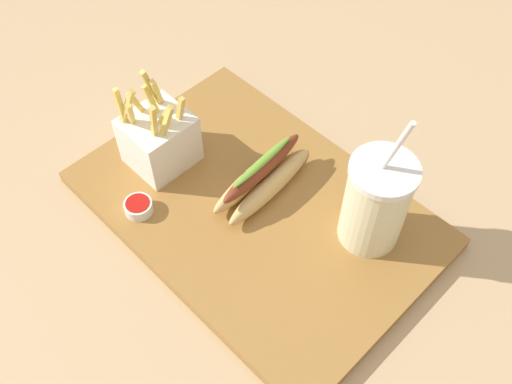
{
  "coord_description": "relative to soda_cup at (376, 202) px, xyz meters",
  "views": [
    {
      "loc": [
        0.34,
        -0.33,
        0.68
      ],
      "look_at": [
        0.0,
        0.0,
        0.05
      ],
      "focal_mm": 40.71,
      "sensor_mm": 36.0,
      "label": 1
    }
  ],
  "objects": [
    {
      "name": "soda_cup",
      "position": [
        0.0,
        0.0,
        0.0
      ],
      "size": [
        0.09,
        0.09,
        0.23
      ],
      "color": "beige",
      "rests_on": "food_tray"
    },
    {
      "name": "hot_dog_1",
      "position": [
        -0.16,
        -0.05,
        -0.05
      ],
      "size": [
        0.07,
        0.18,
        0.06
      ],
      "color": "tan",
      "rests_on": "food_tray"
    },
    {
      "name": "ketchup_cup_1",
      "position": [
        -0.25,
        -0.2,
        -0.06
      ],
      "size": [
        0.04,
        0.04,
        0.02
      ],
      "color": "white",
      "rests_on": "food_tray"
    },
    {
      "name": "ground_plane",
      "position": [
        -0.14,
        -0.07,
        -0.1
      ],
      "size": [
        2.4,
        2.4,
        0.02
      ],
      "primitive_type": "cube",
      "color": "tan"
    },
    {
      "name": "fries_basket",
      "position": [
        -0.3,
        -0.11,
        -0.03
      ],
      "size": [
        0.08,
        0.09,
        0.16
      ],
      "color": "white",
      "rests_on": "food_tray"
    },
    {
      "name": "food_tray",
      "position": [
        -0.14,
        -0.07,
        -0.08
      ],
      "size": [
        0.49,
        0.33,
        0.02
      ],
      "primitive_type": "cube",
      "color": "olive",
      "rests_on": "ground_plane"
    }
  ]
}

